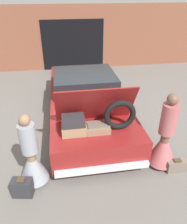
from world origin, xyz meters
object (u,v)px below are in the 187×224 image
at_px(person_left, 32,160).
at_px(suitcase_beside_left_person, 22,187).
at_px(car, 86,99).
at_px(suitcase_beside_right_person, 176,166).
at_px(person_right, 164,141).

xyz_separation_m(person_left, suitcase_beside_left_person, (-0.19, -0.33, -0.36)).
relative_size(car, suitcase_beside_right_person, 11.96).
xyz_separation_m(suitcase_beside_left_person, suitcase_beside_right_person, (3.12, 0.14, -0.05)).
distance_m(person_left, person_right, 2.70).
bearing_deg(car, person_right, -59.60).
xyz_separation_m(car, suitcase_beside_right_person, (1.58, -2.55, -0.44)).
distance_m(person_right, suitcase_beside_left_person, 2.95).
relative_size(person_right, suitcase_beside_right_person, 3.96).
bearing_deg(car, suitcase_beside_left_person, -119.80).
height_order(person_right, suitcase_beside_right_person, person_right).
bearing_deg(person_left, suitcase_beside_right_person, 77.14).
height_order(person_right, suitcase_beside_left_person, person_right).
height_order(person_left, person_right, person_right).
bearing_deg(suitcase_beside_right_person, person_left, 176.25).
height_order(car, suitcase_beside_left_person, car).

